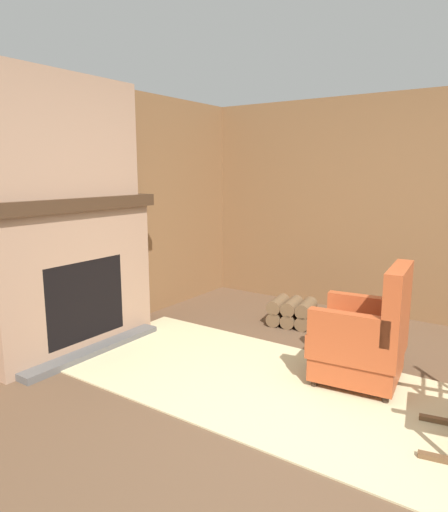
{
  "coord_description": "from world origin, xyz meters",
  "views": [
    {
      "loc": [
        0.94,
        -2.52,
        1.61
      ],
      "look_at": [
        -1.18,
        0.59,
        0.9
      ],
      "focal_mm": 32.0,
      "sensor_mm": 36.0,
      "label": 1
    }
  ],
  "objects_px": {
    "oil_lamp_vase": "(40,187)",
    "storage_case": "(100,189)",
    "firewood_stack": "(292,312)",
    "decorative_plate_on_mantel": "(61,182)",
    "armchair": "(364,340)"
  },
  "relations": [
    {
      "from": "firewood_stack",
      "to": "oil_lamp_vase",
      "type": "xyz_separation_m",
      "value": [
        -1.37,
        -1.95,
        1.33
      ]
    },
    {
      "from": "firewood_stack",
      "to": "decorative_plate_on_mantel",
      "type": "bearing_deg",
      "value": -128.93
    },
    {
      "from": "oil_lamp_vase",
      "to": "storage_case",
      "type": "distance_m",
      "value": 0.63
    },
    {
      "from": "armchair",
      "to": "firewood_stack",
      "type": "distance_m",
      "value": 1.41
    },
    {
      "from": "oil_lamp_vase",
      "to": "decorative_plate_on_mantel",
      "type": "xyz_separation_m",
      "value": [
        -0.02,
        0.22,
        0.04
      ]
    },
    {
      "from": "armchair",
      "to": "firewood_stack",
      "type": "relative_size",
      "value": 1.84
    },
    {
      "from": "firewood_stack",
      "to": "decorative_plate_on_mantel",
      "type": "distance_m",
      "value": 2.61
    },
    {
      "from": "oil_lamp_vase",
      "to": "storage_case",
      "type": "bearing_deg",
      "value": 89.99
    },
    {
      "from": "oil_lamp_vase",
      "to": "storage_case",
      "type": "xyz_separation_m",
      "value": [
        0.0,
        0.63,
        -0.04
      ]
    },
    {
      "from": "decorative_plate_on_mantel",
      "to": "storage_case",
      "type": "bearing_deg",
      "value": 87.17
    },
    {
      "from": "firewood_stack",
      "to": "decorative_plate_on_mantel",
      "type": "relative_size",
      "value": 1.92
    },
    {
      "from": "firewood_stack",
      "to": "oil_lamp_vase",
      "type": "relative_size",
      "value": 1.95
    },
    {
      "from": "firewood_stack",
      "to": "decorative_plate_on_mantel",
      "type": "xyz_separation_m",
      "value": [
        -1.39,
        -1.73,
        1.37
      ]
    },
    {
      "from": "armchair",
      "to": "decorative_plate_on_mantel",
      "type": "xyz_separation_m",
      "value": [
        -2.44,
        -0.81,
        1.16
      ]
    },
    {
      "from": "armchair",
      "to": "oil_lamp_vase",
      "type": "relative_size",
      "value": 3.58
    }
  ]
}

